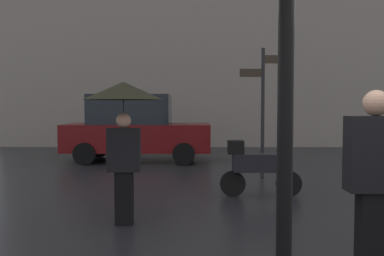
{
  "coord_description": "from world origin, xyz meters",
  "views": [
    {
      "loc": [
        -1.01,
        -2.68,
        1.62
      ],
      "look_at": [
        -1.06,
        5.99,
        1.16
      ],
      "focal_mm": 38.27,
      "sensor_mm": 36.0,
      "label": 1
    }
  ],
  "objects": [
    {
      "name": "street_signpost",
      "position": [
        0.53,
        6.49,
        1.77
      ],
      "size": [
        1.08,
        0.08,
        2.92
      ],
      "color": "black",
      "rests_on": "ground"
    },
    {
      "name": "parked_car_left",
      "position": [
        -2.75,
        9.37,
        0.98
      ],
      "size": [
        4.22,
        1.89,
        1.97
      ],
      "rotation": [
        0.0,
        0.0,
        0.08
      ],
      "color": "#590C0F",
      "rests_on": "ground"
    },
    {
      "name": "pedestrian_with_bag",
      "position": [
        0.64,
        1.01,
        1.0
      ],
      "size": [
        0.54,
        0.24,
        1.77
      ],
      "rotation": [
        0.0,
        0.0,
        0.51
      ],
      "color": "black",
      "rests_on": "ground"
    },
    {
      "name": "parked_scooter",
      "position": [
        0.14,
        4.62,
        0.56
      ],
      "size": [
        1.47,
        0.32,
        1.23
      ],
      "rotation": [
        0.0,
        0.0,
        -0.02
      ],
      "color": "black",
      "rests_on": "ground"
    },
    {
      "name": "pedestrian_with_umbrella",
      "position": [
        -1.97,
        2.85,
        1.6
      ],
      "size": [
        1.08,
        1.08,
        1.95
      ],
      "rotation": [
        0.0,
        0.0,
        5.8
      ],
      "color": "black",
      "rests_on": "ground"
    }
  ]
}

